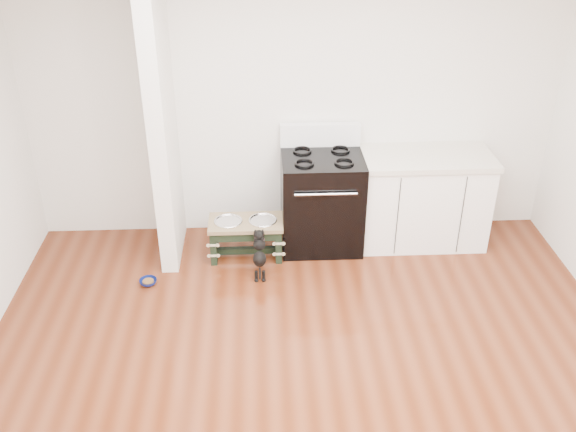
# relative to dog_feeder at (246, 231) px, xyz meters

# --- Properties ---
(ground) EXTENTS (5.00, 5.00, 0.00)m
(ground) POSITION_rel_dog_feeder_xyz_m (0.48, -1.95, -0.27)
(ground) COLOR #4C1E0D
(ground) RESTS_ON ground
(room_shell) EXTENTS (5.00, 5.00, 5.00)m
(room_shell) POSITION_rel_dog_feeder_xyz_m (0.48, -1.95, 1.35)
(room_shell) COLOR silver
(room_shell) RESTS_ON ground
(partition_wall) EXTENTS (0.15, 0.80, 2.70)m
(partition_wall) POSITION_rel_dog_feeder_xyz_m (-0.70, 0.15, 1.08)
(partition_wall) COLOR silver
(partition_wall) RESTS_ON ground
(oven_range) EXTENTS (0.76, 0.69, 1.14)m
(oven_range) POSITION_rel_dog_feeder_xyz_m (0.73, 0.21, 0.21)
(oven_range) COLOR black
(oven_range) RESTS_ON ground
(cabinet_run) EXTENTS (1.24, 0.64, 0.91)m
(cabinet_run) POSITION_rel_dog_feeder_xyz_m (1.71, 0.23, 0.18)
(cabinet_run) COLOR white
(cabinet_run) RESTS_ON ground
(dog_feeder) EXTENTS (0.69, 0.37, 0.39)m
(dog_feeder) POSITION_rel_dog_feeder_xyz_m (0.00, 0.00, 0.00)
(dog_feeder) COLOR black
(dog_feeder) RESTS_ON ground
(puppy) EXTENTS (0.12, 0.35, 0.42)m
(puppy) POSITION_rel_dog_feeder_xyz_m (0.12, -0.32, -0.04)
(puppy) COLOR black
(puppy) RESTS_ON ground
(floor_bowl) EXTENTS (0.19, 0.19, 0.05)m
(floor_bowl) POSITION_rel_dog_feeder_xyz_m (-0.88, -0.43, -0.24)
(floor_bowl) COLOR #0B1652
(floor_bowl) RESTS_ON ground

